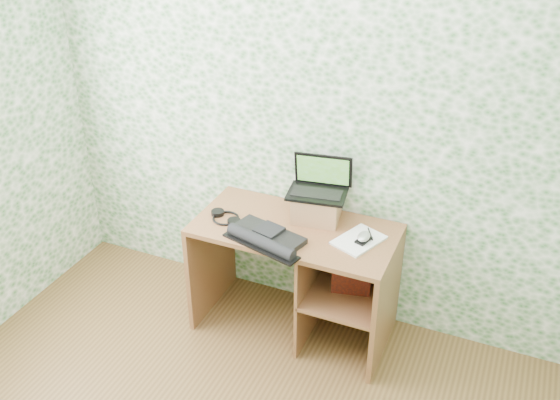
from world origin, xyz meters
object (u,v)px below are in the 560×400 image
at_px(laptop, 320,184).
at_px(keyboard, 266,238).
at_px(desk, 308,265).
at_px(notepad, 359,240).
at_px(riser, 317,207).

bearing_deg(laptop, keyboard, -124.12).
distance_m(desk, notepad, 0.41).
bearing_deg(riser, keyboard, -117.61).
xyz_separation_m(desk, keyboard, (-0.18, -0.23, 0.29)).
bearing_deg(keyboard, riser, 77.30).
distance_m(desk, keyboard, 0.41).
relative_size(desk, riser, 4.41).
distance_m(riser, notepad, 0.34).
height_order(desk, notepad, notepad).
relative_size(riser, notepad, 0.95).
bearing_deg(laptop, riser, -98.85).
bearing_deg(laptop, desk, -99.55).
bearing_deg(riser, laptop, 90.00).
bearing_deg(notepad, desk, -161.40).
relative_size(keyboard, notepad, 1.75).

